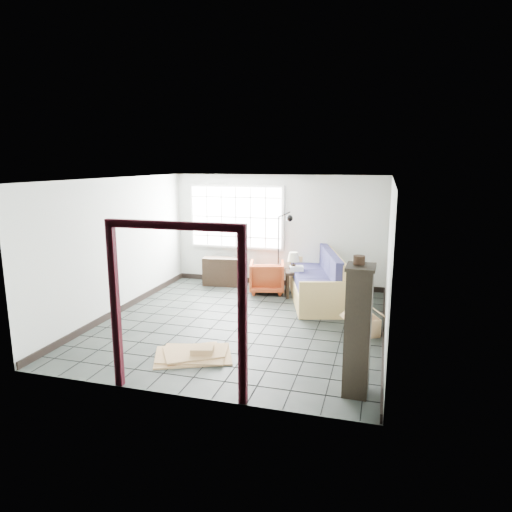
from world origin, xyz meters
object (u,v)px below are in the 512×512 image
(futon_sofa, at_px, (319,283))
(side_table, at_px, (297,275))
(armchair, at_px, (267,275))
(tall_shelf, at_px, (358,330))

(futon_sofa, xyz_separation_m, side_table, (-0.50, 0.21, 0.09))
(armchair, bearing_deg, tall_shelf, 104.94)
(side_table, relative_size, tall_shelf, 0.39)
(futon_sofa, height_order, tall_shelf, tall_shelf)
(armchair, distance_m, tall_shelf, 4.72)
(futon_sofa, height_order, armchair, futon_sofa)
(tall_shelf, bearing_deg, side_table, 111.89)
(armchair, xyz_separation_m, side_table, (0.71, -0.13, 0.09))
(armchair, height_order, tall_shelf, tall_shelf)
(futon_sofa, bearing_deg, tall_shelf, -90.85)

